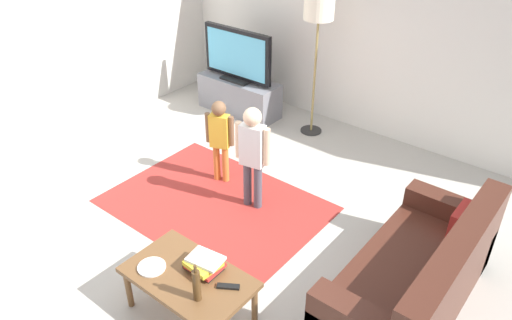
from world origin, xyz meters
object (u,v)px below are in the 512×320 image
object	(u,v)px
tv	(237,55)
couch	(419,282)
book_stack	(204,264)
tv_stand	(239,96)
coffee_table	(189,280)
bottle	(197,285)
plate	(152,267)
child_center	(253,150)
tv_remote	(228,286)
floor_lamp	(319,15)
child_near_tv	(220,134)

from	to	relation	value
tv	couch	xyz separation A→B (m)	(3.45, -1.84, -0.56)
book_stack	tv_stand	bearing A→B (deg)	126.22
coffee_table	bottle	bearing A→B (deg)	-28.61
plate	child_center	bearing A→B (deg)	99.14
couch	tv_remote	distance (m)	1.51
floor_lamp	book_stack	distance (m)	3.40
tv	child_near_tv	size ratio (longest dim) A/B	1.13
plate	coffee_table	bearing A→B (deg)	23.22
tv_stand	child_near_tv	bearing A→B (deg)	-56.20
child_near_tv	tv	bearing A→B (deg)	124.19
child_center	plate	xyz separation A→B (m)	(0.25, -1.55, -0.25)
book_stack	bottle	distance (m)	0.30
child_near_tv	child_center	world-z (taller)	child_center
coffee_table	bottle	xyz separation A→B (m)	(0.22, -0.12, 0.19)
tv_stand	tv_remote	bearing A→B (deg)	-50.76
tv_remote	plate	size ratio (longest dim) A/B	0.77
child_center	bottle	distance (m)	1.73
tv_stand	couch	distance (m)	3.92
child_center	bottle	bearing A→B (deg)	-64.23
book_stack	bottle	bearing A→B (deg)	-55.81
coffee_table	child_near_tv	bearing A→B (deg)	124.94
tv	child_center	distance (m)	2.22
child_near_tv	plate	world-z (taller)	child_near_tv
coffee_table	bottle	distance (m)	0.31
coffee_table	book_stack	distance (m)	0.17
book_stack	couch	bearing A→B (deg)	38.64
coffee_table	book_stack	world-z (taller)	book_stack
tv_stand	coffee_table	size ratio (longest dim) A/B	1.20
book_stack	tv_remote	bearing A→B (deg)	-5.06
tv	couch	size ratio (longest dim) A/B	0.61
book_stack	plate	size ratio (longest dim) A/B	1.37
tv	plate	world-z (taller)	tv
couch	child_near_tv	world-z (taller)	child_near_tv
coffee_table	floor_lamp	bearing A→B (deg)	106.59
child_center	couch	bearing A→B (deg)	-7.66
couch	floor_lamp	size ratio (longest dim) A/B	1.01
floor_lamp	child_center	distance (m)	2.00
tv_stand	plate	size ratio (longest dim) A/B	5.45
couch	tv	bearing A→B (deg)	151.95
coffee_table	plate	world-z (taller)	plate
tv_stand	bottle	distance (m)	3.92
bottle	floor_lamp	bearing A→B (deg)	109.48
couch	tv_stand	bearing A→B (deg)	151.68
child_center	tv_remote	size ratio (longest dim) A/B	6.65
tv	coffee_table	bearing A→B (deg)	-55.42
bottle	couch	bearing A→B (deg)	48.37
tv_stand	child_near_tv	size ratio (longest dim) A/B	1.23
tv_stand	book_stack	bearing A→B (deg)	-53.78
book_stack	floor_lamp	bearing A→B (deg)	108.15
tv_stand	child_center	distance (m)	2.27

